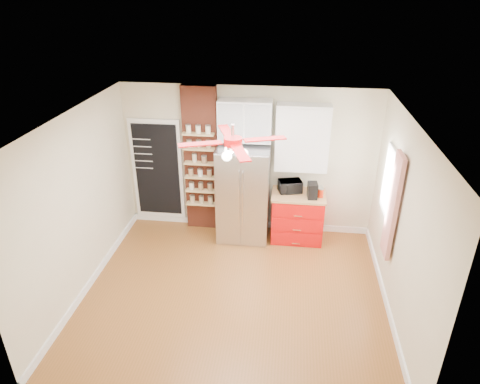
# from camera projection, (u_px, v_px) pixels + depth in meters

# --- Properties ---
(floor) EXTENTS (4.50, 4.50, 0.00)m
(floor) POSITION_uv_depth(u_px,v_px,m) (234.00, 293.00, 6.49)
(floor) COLOR brown
(floor) RESTS_ON ground
(ceiling) EXTENTS (4.50, 4.50, 0.00)m
(ceiling) POSITION_uv_depth(u_px,v_px,m) (233.00, 121.00, 5.29)
(ceiling) COLOR white
(ceiling) RESTS_ON wall_back
(wall_back) EXTENTS (4.50, 0.02, 2.70)m
(wall_back) POSITION_uv_depth(u_px,v_px,m) (249.00, 161.00, 7.67)
(wall_back) COLOR beige
(wall_back) RESTS_ON floor
(wall_front) EXTENTS (4.50, 0.02, 2.70)m
(wall_front) POSITION_uv_depth(u_px,v_px,m) (205.00, 317.00, 4.11)
(wall_front) COLOR beige
(wall_front) RESTS_ON floor
(wall_left) EXTENTS (0.02, 4.00, 2.70)m
(wall_left) POSITION_uv_depth(u_px,v_px,m) (79.00, 206.00, 6.14)
(wall_left) COLOR beige
(wall_left) RESTS_ON floor
(wall_right) EXTENTS (0.02, 4.00, 2.70)m
(wall_right) POSITION_uv_depth(u_px,v_px,m) (402.00, 226.00, 5.64)
(wall_right) COLOR beige
(wall_right) RESTS_ON floor
(chalkboard) EXTENTS (0.95, 0.05, 1.95)m
(chalkboard) POSITION_uv_depth(u_px,v_px,m) (157.00, 170.00, 7.93)
(chalkboard) COLOR white
(chalkboard) RESTS_ON wall_back
(brick_pillar) EXTENTS (0.60, 0.16, 2.70)m
(brick_pillar) POSITION_uv_depth(u_px,v_px,m) (201.00, 160.00, 7.69)
(brick_pillar) COLOR brown
(brick_pillar) RESTS_ON floor
(fridge) EXTENTS (0.90, 0.70, 1.75)m
(fridge) POSITION_uv_depth(u_px,v_px,m) (243.00, 194.00, 7.56)
(fridge) COLOR #A7A7AC
(fridge) RESTS_ON floor
(upper_glass_cabinet) EXTENTS (0.90, 0.35, 0.70)m
(upper_glass_cabinet) POSITION_uv_depth(u_px,v_px,m) (245.00, 121.00, 7.16)
(upper_glass_cabinet) COLOR white
(upper_glass_cabinet) RESTS_ON wall_back
(red_cabinet) EXTENTS (0.94, 0.64, 0.90)m
(red_cabinet) POSITION_uv_depth(u_px,v_px,m) (297.00, 216.00, 7.68)
(red_cabinet) COLOR red
(red_cabinet) RESTS_ON floor
(upper_shelf_unit) EXTENTS (0.90, 0.30, 1.15)m
(upper_shelf_unit) POSITION_uv_depth(u_px,v_px,m) (302.00, 138.00, 7.20)
(upper_shelf_unit) COLOR white
(upper_shelf_unit) RESTS_ON wall_back
(window) EXTENTS (0.04, 0.75, 1.05)m
(window) POSITION_uv_depth(u_px,v_px,m) (390.00, 183.00, 6.36)
(window) COLOR white
(window) RESTS_ON wall_right
(curtain) EXTENTS (0.06, 0.40, 1.55)m
(curtain) POSITION_uv_depth(u_px,v_px,m) (393.00, 206.00, 5.92)
(curtain) COLOR red
(curtain) RESTS_ON wall_right
(ceiling_fan) EXTENTS (1.40, 1.40, 0.44)m
(ceiling_fan) POSITION_uv_depth(u_px,v_px,m) (233.00, 142.00, 5.41)
(ceiling_fan) COLOR silver
(ceiling_fan) RESTS_ON ceiling
(toaster_oven) EXTENTS (0.45, 0.37, 0.22)m
(toaster_oven) POSITION_uv_depth(u_px,v_px,m) (290.00, 186.00, 7.52)
(toaster_oven) COLOR black
(toaster_oven) RESTS_ON red_cabinet
(coffee_maker) EXTENTS (0.18, 0.23, 0.27)m
(coffee_maker) POSITION_uv_depth(u_px,v_px,m) (312.00, 190.00, 7.30)
(coffee_maker) COLOR black
(coffee_maker) RESTS_ON red_cabinet
(canister_left) EXTENTS (0.11, 0.11, 0.15)m
(canister_left) POSITION_uv_depth(u_px,v_px,m) (321.00, 193.00, 7.35)
(canister_left) COLOR red
(canister_left) RESTS_ON red_cabinet
(canister_right) EXTENTS (0.13, 0.13, 0.14)m
(canister_right) POSITION_uv_depth(u_px,v_px,m) (319.00, 191.00, 7.45)
(canister_right) COLOR #BC0A2D
(canister_right) RESTS_ON red_cabinet
(pantry_jar_oats) EXTENTS (0.09, 0.09, 0.14)m
(pantry_jar_oats) POSITION_uv_depth(u_px,v_px,m) (194.00, 158.00, 7.56)
(pantry_jar_oats) COLOR beige
(pantry_jar_oats) RESTS_ON brick_pillar
(pantry_jar_beans) EXTENTS (0.10, 0.10, 0.12)m
(pantry_jar_beans) POSITION_uv_depth(u_px,v_px,m) (204.00, 160.00, 7.50)
(pantry_jar_beans) COLOR #826142
(pantry_jar_beans) RESTS_ON brick_pillar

